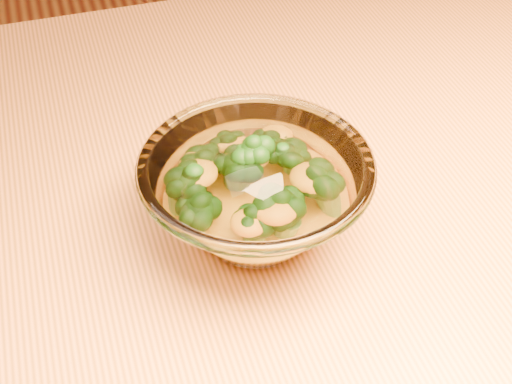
{
  "coord_description": "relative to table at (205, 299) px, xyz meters",
  "views": [
    {
      "loc": [
        -0.08,
        -0.42,
        1.18
      ],
      "look_at": [
        0.04,
        -0.02,
        0.8
      ],
      "focal_mm": 50.0,
      "sensor_mm": 36.0,
      "label": 1
    }
  ],
  "objects": [
    {
      "name": "table",
      "position": [
        0.0,
        0.0,
        0.0
      ],
      "size": [
        1.2,
        0.8,
        0.75
      ],
      "color": "#C3733A",
      "rests_on": "ground"
    },
    {
      "name": "broccoli_heap",
      "position": [
        0.04,
        -0.02,
        0.15
      ],
      "size": [
        0.13,
        0.12,
        0.06
      ],
      "color": "black",
      "rests_on": "cheese_sauce"
    },
    {
      "name": "cheese_sauce",
      "position": [
        0.04,
        -0.02,
        0.12
      ],
      "size": [
        0.11,
        0.11,
        0.03
      ],
      "primitive_type": "ellipsoid",
      "color": "orange",
      "rests_on": "glass_bowl"
    },
    {
      "name": "glass_bowl",
      "position": [
        0.04,
        -0.02,
        0.14
      ],
      "size": [
        0.19,
        0.19,
        0.08
      ],
      "color": "white",
      "rests_on": "table"
    }
  ]
}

